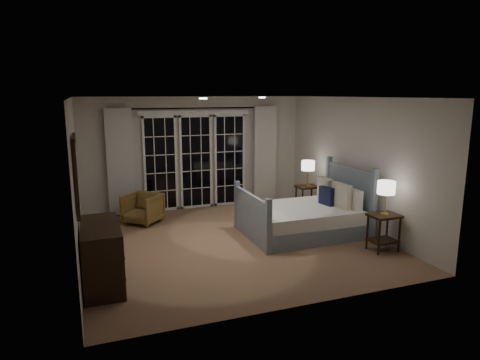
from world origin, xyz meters
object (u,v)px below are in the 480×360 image
object	(u,v)px
lamp_left	(386,188)
lamp_right	(308,166)
armchair	(143,208)
nightstand_left	(384,227)
nightstand_right	(307,195)
dresser	(102,255)
bed	(305,217)

from	to	relation	value
lamp_left	lamp_right	bearing A→B (deg)	91.22
lamp_left	armchair	distance (m)	4.65
nightstand_left	lamp_left	world-z (taller)	lamp_left
nightstand_left	armchair	distance (m)	4.59
nightstand_right	armchair	distance (m)	3.50
lamp_right	dresser	bearing A→B (deg)	-153.01
nightstand_left	lamp_right	xyz separation A→B (m)	(-0.05, 2.47, 0.63)
dresser	nightstand_left	bearing A→B (deg)	-3.13
lamp_right	dresser	distance (m)	4.94
lamp_left	bed	bearing A→B (deg)	121.89
nightstand_left	armchair	xyz separation A→B (m)	(-3.52, 2.94, -0.11)
nightstand_left	lamp_left	size ratio (longest dim) A/B	1.12
nightstand_left	dresser	bearing A→B (deg)	176.87
bed	armchair	distance (m)	3.23
nightstand_right	lamp_right	size ratio (longest dim) A/B	1.09
bed	lamp_left	distance (m)	1.65
nightstand_left	lamp_right	world-z (taller)	lamp_right
lamp_left	armchair	xyz separation A→B (m)	(-3.52, 2.94, -0.76)
bed	armchair	bearing A→B (deg)	148.21
bed	nightstand_right	distance (m)	1.42
nightstand_right	dresser	world-z (taller)	dresser
armchair	dresser	world-z (taller)	dresser
armchair	lamp_left	bearing A→B (deg)	2.52
lamp_left	nightstand_right	bearing A→B (deg)	91.22
nightstand_right	armchair	world-z (taller)	armchair
lamp_right	lamp_left	bearing A→B (deg)	-88.78
nightstand_right	dresser	xyz separation A→B (m)	(-4.37, -2.23, 0.03)
bed	dresser	world-z (taller)	bed
bed	lamp_right	bearing A→B (deg)	59.54
bed	armchair	world-z (taller)	bed
nightstand_left	dresser	world-z (taller)	dresser
bed	nightstand_right	size ratio (longest dim) A/B	3.46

